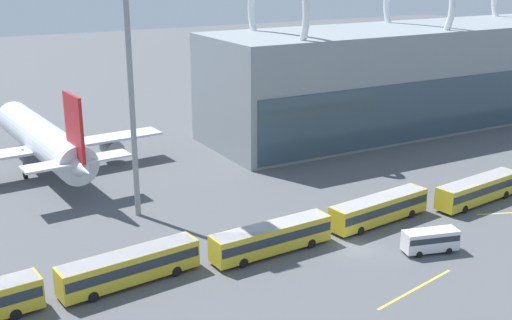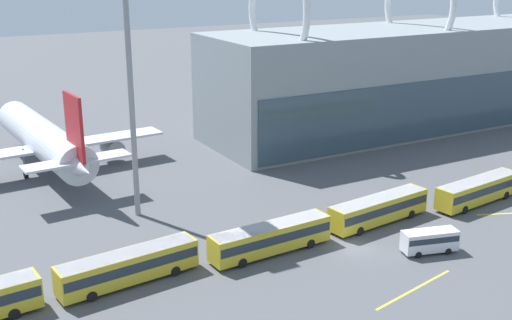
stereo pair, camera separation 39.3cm
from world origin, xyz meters
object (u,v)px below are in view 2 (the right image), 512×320
Objects in this scene: airliner_at_gate_far at (332,94)px; shuttle_bus_1 at (129,265)px; service_van_foreground at (430,240)px; shuttle_bus_2 at (271,237)px; shuttle_bus_4 at (478,189)px; airliner_at_gate_near at (45,140)px; floodlight_mast at (127,35)px; shuttle_bus_3 at (379,208)px.

airliner_at_gate_far is 2.99× the size of shuttle_bus_1.
service_van_foreground is at bearing 167.68° from airliner_at_gate_far.
shuttle_bus_2 is at bearing -9.72° from shuttle_bus_1.
airliner_at_gate_far reaches higher than shuttle_bus_4.
airliner_at_gate_far is at bearing 32.51° from shuttle_bus_1.
airliner_at_gate_near reaches higher than shuttle_bus_1.
shuttle_bus_4 is (-9.34, -44.24, -3.19)m from airliner_at_gate_far.
floodlight_mast is at bearing 113.98° from shuttle_bus_2.
airliner_at_gate_near is 27.58m from floodlight_mast.
shuttle_bus_3 and shuttle_bus_4 have the same top height.
shuttle_bus_4 is at bearing 41.62° from service_van_foreground.
shuttle_bus_1 is at bearing 171.49° from shuttle_bus_4.
airliner_at_gate_near is at bearing 83.26° from shuttle_bus_1.
floodlight_mast is (5.95, -21.43, 16.32)m from airliner_at_gate_near.
shuttle_bus_1 is at bearing -111.71° from floodlight_mast.
shuttle_bus_4 is at bearing -135.58° from airliner_at_gate_near.
airliner_at_gate_near is 2.71× the size of shuttle_bus_2.
shuttle_bus_3 is 2.25× the size of service_van_foreground.
shuttle_bus_1 is 1.00× the size of shuttle_bus_3.
floodlight_mast is (6.27, 15.74, 19.23)m from shuttle_bus_1.
shuttle_bus_2 is at bearing 172.51° from shuttle_bus_4.
shuttle_bus_4 is 45.90m from floodlight_mast.
shuttle_bus_3 is 1.00× the size of shuttle_bus_4.
shuttle_bus_1 reaches higher than service_van_foreground.
service_van_foreground is 38.84m from floodlight_mast.
shuttle_bus_2 is (-38.93, -44.03, -3.19)m from airliner_at_gate_far.
shuttle_bus_1 is 0.44× the size of floodlight_mast.
service_van_foreground is (-15.22, -7.62, -0.41)m from shuttle_bus_4.
floodlight_mast reaches higher than shuttle_bus_1.
shuttle_bus_3 is (29.27, -37.24, -2.91)m from airliner_at_gate_near.
airliner_at_gate_near is 37.29m from shuttle_bus_1.
shuttle_bus_2 reaches higher than service_van_foreground.
airliner_at_gate_near is at bearing 105.50° from floodlight_mast.
shuttle_bus_1 and shuttle_bus_4 have the same top height.
service_van_foreground is at bearing -22.91° from shuttle_bus_1.
shuttle_bus_4 is (29.59, -0.21, 0.00)m from shuttle_bus_2.
airliner_at_gate_near is at bearing 121.30° from shuttle_bus_3.
airliner_at_gate_near is 2.70× the size of shuttle_bus_4.
shuttle_bus_2 is at bearing 151.54° from airliner_at_gate_far.
shuttle_bus_3 is at bearing -146.43° from airliner_at_gate_near.
airliner_at_gate_far is 1.30× the size of floodlight_mast.
service_van_foreground is (-0.43, -8.66, -0.41)m from shuttle_bus_3.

